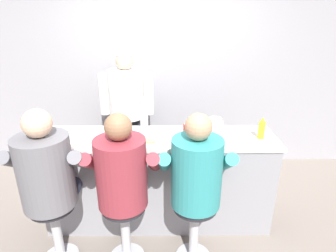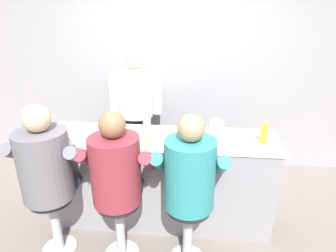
{
  "view_description": "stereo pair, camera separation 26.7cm",
  "coord_description": "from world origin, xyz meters",
  "px_view_note": "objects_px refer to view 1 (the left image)",
  "views": [
    {
      "loc": [
        0.08,
        -2.23,
        2.08
      ],
      "look_at": [
        0.09,
        0.26,
        1.1
      ],
      "focal_mm": 30.0,
      "sensor_mm": 36.0,
      "label": 1
    },
    {
      "loc": [
        0.34,
        -2.22,
        2.08
      ],
      "look_at": [
        0.09,
        0.26,
        1.1
      ],
      "focal_mm": 30.0,
      "sensor_mm": 36.0,
      "label": 2
    }
  ],
  "objects_px": {
    "water_pitcher_clear": "(215,128)",
    "coffee_mug_tan": "(48,134)",
    "ketchup_bottle_red": "(187,133)",
    "mustard_bottle_yellow": "(262,129)",
    "diner_seated_teal": "(196,176)",
    "hot_sauce_bottle_orange": "(198,131)",
    "cereal_bowl": "(68,139)",
    "diner_seated_grey": "(48,174)",
    "cook_in_whites_near": "(127,105)",
    "cup_stack_steel": "(144,115)",
    "breakfast_plate": "(150,143)",
    "diner_seated_maroon": "(122,176)"
  },
  "relations": [
    {
      "from": "cook_in_whites_near",
      "to": "diner_seated_grey",
      "type": "bearing_deg",
      "value": -106.79
    },
    {
      "from": "cup_stack_steel",
      "to": "diner_seated_maroon",
      "type": "xyz_separation_m",
      "value": [
        -0.14,
        -0.7,
        -0.28
      ]
    },
    {
      "from": "diner_seated_maroon",
      "to": "cook_in_whites_near",
      "type": "bearing_deg",
      "value": 95.76
    },
    {
      "from": "cook_in_whites_near",
      "to": "hot_sauce_bottle_orange",
      "type": "bearing_deg",
      "value": -51.57
    },
    {
      "from": "hot_sauce_bottle_orange",
      "to": "diner_seated_grey",
      "type": "xyz_separation_m",
      "value": [
        -1.28,
        -0.47,
        -0.19
      ]
    },
    {
      "from": "mustard_bottle_yellow",
      "to": "water_pitcher_clear",
      "type": "distance_m",
      "value": 0.44
    },
    {
      "from": "water_pitcher_clear",
      "to": "hot_sauce_bottle_orange",
      "type": "bearing_deg",
      "value": -177.78
    },
    {
      "from": "cup_stack_steel",
      "to": "diner_seated_maroon",
      "type": "distance_m",
      "value": 0.77
    },
    {
      "from": "coffee_mug_tan",
      "to": "cook_in_whites_near",
      "type": "xyz_separation_m",
      "value": [
        0.62,
        1.03,
        -0.04
      ]
    },
    {
      "from": "cereal_bowl",
      "to": "coffee_mug_tan",
      "type": "height_order",
      "value": "coffee_mug_tan"
    },
    {
      "from": "mustard_bottle_yellow",
      "to": "hot_sauce_bottle_orange",
      "type": "height_order",
      "value": "mustard_bottle_yellow"
    },
    {
      "from": "mustard_bottle_yellow",
      "to": "diner_seated_grey",
      "type": "relative_size",
      "value": 0.15
    },
    {
      "from": "cup_stack_steel",
      "to": "water_pitcher_clear",
      "type": "bearing_deg",
      "value": -17.87
    },
    {
      "from": "cup_stack_steel",
      "to": "hot_sauce_bottle_orange",
      "type": "bearing_deg",
      "value": -23.28
    },
    {
      "from": "water_pitcher_clear",
      "to": "coffee_mug_tan",
      "type": "xyz_separation_m",
      "value": [
        -1.6,
        -0.01,
        -0.06
      ]
    },
    {
      "from": "ketchup_bottle_red",
      "to": "diner_seated_grey",
      "type": "height_order",
      "value": "diner_seated_grey"
    },
    {
      "from": "ketchup_bottle_red",
      "to": "mustard_bottle_yellow",
      "type": "relative_size",
      "value": 1.19
    },
    {
      "from": "hot_sauce_bottle_orange",
      "to": "cook_in_whites_near",
      "type": "bearing_deg",
      "value": 128.43
    },
    {
      "from": "hot_sauce_bottle_orange",
      "to": "cook_in_whites_near",
      "type": "xyz_separation_m",
      "value": [
        -0.82,
        1.04,
        -0.06
      ]
    },
    {
      "from": "water_pitcher_clear",
      "to": "cereal_bowl",
      "type": "bearing_deg",
      "value": -176.67
    },
    {
      "from": "mustard_bottle_yellow",
      "to": "coffee_mug_tan",
      "type": "distance_m",
      "value": 2.05
    },
    {
      "from": "ketchup_bottle_red",
      "to": "hot_sauce_bottle_orange",
      "type": "height_order",
      "value": "ketchup_bottle_red"
    },
    {
      "from": "water_pitcher_clear",
      "to": "coffee_mug_tan",
      "type": "bearing_deg",
      "value": -179.8
    },
    {
      "from": "mustard_bottle_yellow",
      "to": "hot_sauce_bottle_orange",
      "type": "xyz_separation_m",
      "value": [
        -0.6,
        0.01,
        -0.03
      ]
    },
    {
      "from": "diner_seated_grey",
      "to": "cook_in_whites_near",
      "type": "height_order",
      "value": "cook_in_whites_near"
    },
    {
      "from": "mustard_bottle_yellow",
      "to": "breakfast_plate",
      "type": "height_order",
      "value": "mustard_bottle_yellow"
    },
    {
      "from": "hot_sauce_bottle_orange",
      "to": "cook_in_whites_near",
      "type": "distance_m",
      "value": 1.32
    },
    {
      "from": "hot_sauce_bottle_orange",
      "to": "diner_seated_maroon",
      "type": "relative_size",
      "value": 0.1
    },
    {
      "from": "coffee_mug_tan",
      "to": "cook_in_whites_near",
      "type": "height_order",
      "value": "cook_in_whites_near"
    },
    {
      "from": "mustard_bottle_yellow",
      "to": "breakfast_plate",
      "type": "distance_m",
      "value": 1.07
    },
    {
      "from": "breakfast_plate",
      "to": "cereal_bowl",
      "type": "relative_size",
      "value": 1.6
    },
    {
      "from": "ketchup_bottle_red",
      "to": "cereal_bowl",
      "type": "xyz_separation_m",
      "value": [
        -1.1,
        0.09,
        -0.1
      ]
    },
    {
      "from": "diner_seated_grey",
      "to": "cook_in_whites_near",
      "type": "bearing_deg",
      "value": 73.21
    },
    {
      "from": "hot_sauce_bottle_orange",
      "to": "coffee_mug_tan",
      "type": "height_order",
      "value": "hot_sauce_bottle_orange"
    },
    {
      "from": "diner_seated_grey",
      "to": "diner_seated_teal",
      "type": "distance_m",
      "value": 1.21
    },
    {
      "from": "diner_seated_teal",
      "to": "coffee_mug_tan",
      "type": "bearing_deg",
      "value": 161.02
    },
    {
      "from": "cup_stack_steel",
      "to": "diner_seated_teal",
      "type": "bearing_deg",
      "value": -56.2
    },
    {
      "from": "cup_stack_steel",
      "to": "diner_seated_grey",
      "type": "distance_m",
      "value": 1.06
    },
    {
      "from": "cereal_bowl",
      "to": "diner_seated_maroon",
      "type": "bearing_deg",
      "value": -35.76
    },
    {
      "from": "water_pitcher_clear",
      "to": "cereal_bowl",
      "type": "xyz_separation_m",
      "value": [
        -1.38,
        -0.08,
        -0.08
      ]
    },
    {
      "from": "water_pitcher_clear",
      "to": "cook_in_whites_near",
      "type": "distance_m",
      "value": 1.42
    },
    {
      "from": "ketchup_bottle_red",
      "to": "cup_stack_steel",
      "type": "height_order",
      "value": "cup_stack_steel"
    },
    {
      "from": "cup_stack_steel",
      "to": "cereal_bowl",
      "type": "bearing_deg",
      "value": -156.32
    },
    {
      "from": "water_pitcher_clear",
      "to": "coffee_mug_tan",
      "type": "relative_size",
      "value": 1.46
    },
    {
      "from": "cereal_bowl",
      "to": "cook_in_whites_near",
      "type": "bearing_deg",
      "value": 70.01
    },
    {
      "from": "ketchup_bottle_red",
      "to": "breakfast_plate",
      "type": "bearing_deg",
      "value": 174.72
    },
    {
      "from": "cook_in_whites_near",
      "to": "breakfast_plate",
      "type": "bearing_deg",
      "value": -72.63
    },
    {
      "from": "mustard_bottle_yellow",
      "to": "diner_seated_teal",
      "type": "xyz_separation_m",
      "value": [
        -0.66,
        -0.46,
        -0.23
      ]
    },
    {
      "from": "cereal_bowl",
      "to": "diner_seated_teal",
      "type": "bearing_deg",
      "value": -19.0
    },
    {
      "from": "ketchup_bottle_red",
      "to": "cup_stack_steel",
      "type": "xyz_separation_m",
      "value": [
        -0.41,
        0.4,
        0.03
      ]
    }
  ]
}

